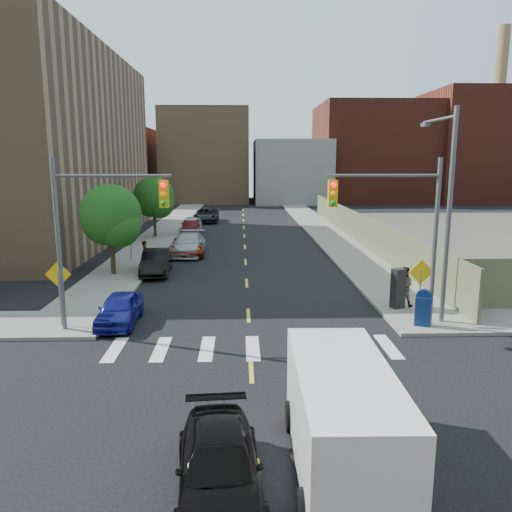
{
  "coord_description": "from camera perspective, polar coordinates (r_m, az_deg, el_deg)",
  "views": [
    {
      "loc": [
        -0.32,
        -13.58,
        6.9
      ],
      "look_at": [
        0.46,
        11.78,
        2.0
      ],
      "focal_mm": 35.0,
      "sensor_mm": 36.0,
      "label": 1
    }
  ],
  "objects": [
    {
      "name": "tree_west_far",
      "position": [
        45.41,
        -11.58,
        6.39
      ],
      "size": [
        3.66,
        3.64,
        5.52
      ],
      "color": "#332114",
      "rests_on": "ground"
    },
    {
      "name": "parked_car_grey",
      "position": [
        56.65,
        -5.71,
        4.68
      ],
      "size": [
        2.66,
        5.69,
        1.58
      ],
      "primitive_type": "imported",
      "rotation": [
        0.0,
        0.0,
        -0.01
      ],
      "color": "black",
      "rests_on": "ground"
    },
    {
      "name": "pedestrian_west",
      "position": [
        32.31,
        -12.52,
        0.18
      ],
      "size": [
        0.55,
        0.71,
        1.74
      ],
      "primitive_type": "imported",
      "rotation": [
        0.0,
        0.0,
        1.79
      ],
      "color": "gray",
      "rests_on": "sidewalk_nw"
    },
    {
      "name": "bg_bldg_east",
      "position": [
        88.45,
        13.1,
        11.36
      ],
      "size": [
        18.0,
        18.0,
        16.0
      ],
      "primitive_type": "cube",
      "color": "#592319",
      "rests_on": "ground"
    },
    {
      "name": "pedestrian_east",
      "position": [
        24.35,
        16.53,
        -3.35
      ],
      "size": [
        1.11,
        1.01,
        1.87
      ],
      "primitive_type": "imported",
      "rotation": [
        0.0,
        0.0,
        2.74
      ],
      "color": "gray",
      "rests_on": "sidewalk_ne"
    },
    {
      "name": "parked_car_maroon",
      "position": [
        47.24,
        -7.45,
        3.24
      ],
      "size": [
        1.41,
        3.97,
        1.31
      ],
      "primitive_type": "imported",
      "rotation": [
        0.0,
        0.0,
        -0.01
      ],
      "color": "#440D10",
      "rests_on": "ground"
    },
    {
      "name": "ground",
      "position": [
        15.23,
        -0.38,
        -16.0
      ],
      "size": [
        160.0,
        160.0,
        0.0
      ],
      "primitive_type": "plane",
      "color": "black",
      "rests_on": "ground"
    },
    {
      "name": "sidewalk_nw",
      "position": [
        55.99,
        -9.4,
        3.78
      ],
      "size": [
        3.5,
        73.0,
        0.15
      ],
      "primitive_type": "cube",
      "color": "gray",
      "rests_on": "ground"
    },
    {
      "name": "signal_nw",
      "position": [
        20.52,
        -17.82,
        3.77
      ],
      "size": [
        4.59,
        0.3,
        7.0
      ],
      "color": "#59595E",
      "rests_on": "ground"
    },
    {
      "name": "bg_bldg_fareast",
      "position": [
        91.97,
        23.33,
        11.36
      ],
      "size": [
        14.0,
        16.0,
        18.0
      ],
      "primitive_type": "cube",
      "color": "#592319",
      "rests_on": "ground"
    },
    {
      "name": "parked_car_black",
      "position": [
        31.11,
        -11.32,
        -0.68
      ],
      "size": [
        1.86,
        4.67,
        1.51
      ],
      "primitive_type": "imported",
      "rotation": [
        0.0,
        0.0,
        0.06
      ],
      "color": "black",
      "rests_on": "ground"
    },
    {
      "name": "sidewalk_ne",
      "position": [
        56.08,
        6.53,
        3.87
      ],
      "size": [
        3.5,
        73.0,
        0.15
      ],
      "primitive_type": "cube",
      "color": "gray",
      "rests_on": "ground"
    },
    {
      "name": "payphone",
      "position": [
        23.96,
        15.91,
        -3.57
      ],
      "size": [
        0.68,
        0.63,
        1.85
      ],
      "primitive_type": "cube",
      "rotation": [
        0.0,
        0.0,
        0.4
      ],
      "color": "black",
      "rests_on": "sidewalk_ne"
    },
    {
      "name": "parked_car_red",
      "position": [
        36.94,
        -7.78,
        1.16
      ],
      "size": [
        2.66,
        5.17,
        1.39
      ],
      "primitive_type": "imported",
      "rotation": [
        0.0,
        0.0,
        0.07
      ],
      "color": "maroon",
      "rests_on": "ground"
    },
    {
      "name": "fence_north",
      "position": [
        43.12,
        11.56,
        3.18
      ],
      "size": [
        0.12,
        44.0,
        2.5
      ],
      "primitive_type": "cube",
      "color": "#616648",
      "rests_on": "ground"
    },
    {
      "name": "warn_sign_nw",
      "position": [
        21.98,
        -21.64,
        -2.75
      ],
      "size": [
        1.06,
        0.06,
        2.83
      ],
      "color": "#59595E",
      "rests_on": "ground"
    },
    {
      "name": "warn_sign_ne",
      "position": [
        22.0,
        18.3,
        -2.52
      ],
      "size": [
        1.06,
        0.06,
        2.83
      ],
      "color": "#59595E",
      "rests_on": "ground"
    },
    {
      "name": "mailbox",
      "position": [
        21.81,
        18.56,
        -5.63
      ],
      "size": [
        0.76,
        0.68,
        1.54
      ],
      "rotation": [
        0.0,
        0.0,
        -0.39
      ],
      "color": "navy",
      "rests_on": "sidewalk_ne"
    },
    {
      "name": "streetlight_ne",
      "position": [
        22.24,
        20.88,
        5.89
      ],
      "size": [
        0.25,
        3.7,
        9.0
      ],
      "color": "#59595E",
      "rests_on": "ground"
    },
    {
      "name": "smokestack",
      "position": [
        93.95,
        25.85,
        14.2
      ],
      "size": [
        1.8,
        1.8,
        28.0
      ],
      "primitive_type": "cylinder",
      "color": "#8C6B4C",
      "rests_on": "ground"
    },
    {
      "name": "parked_car_silver",
      "position": [
        37.12,
        -7.75,
        1.35
      ],
      "size": [
        2.43,
        5.53,
        1.58
      ],
      "primitive_type": "imported",
      "rotation": [
        0.0,
        0.0,
        -0.04
      ],
      "color": "#A9ACB0",
      "rests_on": "ground"
    },
    {
      "name": "parked_car_blue",
      "position": [
        22.12,
        -15.32,
        -5.86
      ],
      "size": [
        1.56,
        3.86,
        1.31
      ],
      "primitive_type": "imported",
      "rotation": [
        0.0,
        0.0,
        0.0
      ],
      "color": "navy",
      "rests_on": "ground"
    },
    {
      "name": "bg_bldg_center",
      "position": [
        84.01,
        3.97,
        9.6
      ],
      "size": [
        12.0,
        16.0,
        10.0
      ],
      "primitive_type": "cube",
      "color": "gray",
      "rests_on": "ground"
    },
    {
      "name": "warn_sign_midwest",
      "position": [
        34.75,
        -14.2,
        2.48
      ],
      "size": [
        1.06,
        0.06,
        2.83
      ],
      "color": "#59595E",
      "rests_on": "ground"
    },
    {
      "name": "tree_west_near",
      "position": [
        30.79,
        -16.25,
        4.11
      ],
      "size": [
        3.66,
        3.64,
        5.52
      ],
      "color": "#332114",
      "rests_on": "ground"
    },
    {
      "name": "bg_bldg_midwest",
      "position": [
        85.77,
        -5.68,
        11.27
      ],
      "size": [
        14.0,
        16.0,
        15.0
      ],
      "primitive_type": "cube",
      "color": "#8C6B4C",
      "rests_on": "ground"
    },
    {
      "name": "black_sedan",
      "position": [
        11.28,
        -4.23,
        -22.86
      ],
      "size": [
        2.1,
        4.48,
        1.26
      ],
      "primitive_type": "imported",
      "rotation": [
        0.0,
        0.0,
        0.08
      ],
      "color": "black",
      "rests_on": "ground"
    },
    {
      "name": "signal_ne",
      "position": [
        20.71,
        16.02,
        3.93
      ],
      "size": [
        4.59,
        0.3,
        7.0
      ],
      "color": "#59595E",
      "rests_on": "ground"
    },
    {
      "name": "bg_bldg_west",
      "position": [
        86.35,
        -16.57,
        9.89
      ],
      "size": [
        14.0,
        18.0,
        12.0
      ],
      "primitive_type": "cube",
      "color": "#592319",
      "rests_on": "ground"
    },
    {
      "name": "cargo_van",
      "position": [
        11.91,
        9.72,
        -17.32
      ],
      "size": [
        2.34,
        5.41,
        2.46
      ],
      "rotation": [
        0.0,
        0.0,
        -0.02
      ],
      "color": "white",
      "rests_on": "ground"
    },
    {
      "name": "parked_car_white",
      "position": [
        48.59,
        -7.43,
        3.58
      ],
      "size": [
        1.98,
        4.54,
        1.52
      ],
      "primitive_type": "imported",
      "rotation": [
        0.0,
        0.0,
        -0.04
      ],
      "color": "silver",
      "rests_on": "ground"
    }
  ]
}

